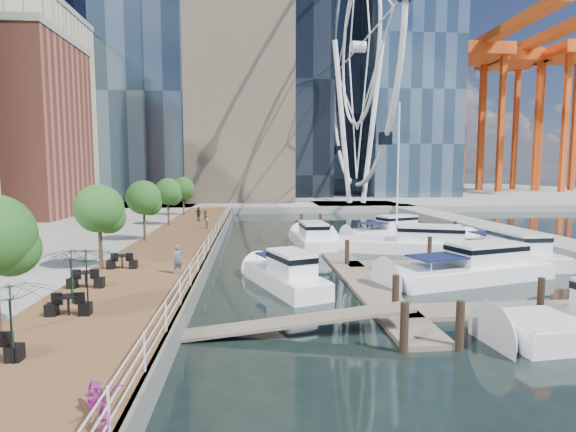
# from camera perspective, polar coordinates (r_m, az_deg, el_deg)

# --- Properties ---
(ground) EXTENTS (520.00, 520.00, 0.00)m
(ground) POSITION_cam_1_polar(r_m,az_deg,el_deg) (21.88, 4.14, -11.02)
(ground) COLOR black
(ground) RESTS_ON ground
(boardwalk) EXTENTS (6.00, 60.00, 1.00)m
(boardwalk) POSITION_cam_1_polar(r_m,az_deg,el_deg) (36.63, -13.67, -3.54)
(boardwalk) COLOR brown
(boardwalk) RESTS_ON ground
(seawall) EXTENTS (0.25, 60.00, 1.00)m
(seawall) POSITION_cam_1_polar(r_m,az_deg,el_deg) (36.28, -8.98, -3.53)
(seawall) COLOR #595954
(seawall) RESTS_ON ground
(land_far) EXTENTS (200.00, 114.00, 1.00)m
(land_far) POSITION_cam_1_polar(r_m,az_deg,el_deg) (122.88, -3.15, 3.04)
(land_far) COLOR gray
(land_far) RESTS_ON ground
(breakwater) EXTENTS (4.00, 60.00, 1.00)m
(breakwater) POSITION_cam_1_polar(r_m,az_deg,el_deg) (47.23, 24.88, -1.85)
(breakwater) COLOR gray
(breakwater) RESTS_ON ground
(pier) EXTENTS (14.00, 12.00, 1.00)m
(pier) POSITION_cam_1_polar(r_m,az_deg,el_deg) (74.94, 8.66, 1.24)
(pier) COLOR gray
(pier) RESTS_ON ground
(railing) EXTENTS (0.10, 60.00, 1.05)m
(railing) POSITION_cam_1_polar(r_m,az_deg,el_deg) (36.13, -9.16, -1.93)
(railing) COLOR white
(railing) RESTS_ON boardwalk
(floating_docks) EXTENTS (16.00, 34.00, 2.60)m
(floating_docks) POSITION_cam_1_polar(r_m,az_deg,el_deg) (33.18, 15.21, -4.55)
(floating_docks) COLOR #6D6051
(floating_docks) RESTS_ON ground
(ferris_wheel) EXTENTS (5.80, 45.60, 47.80)m
(ferris_wheel) POSITION_cam_1_polar(r_m,az_deg,el_deg) (77.25, 8.96, 20.39)
(ferris_wheel) COLOR white
(ferris_wheel) RESTS_ON ground
(port_cranes) EXTENTS (40.00, 52.00, 38.00)m
(port_cranes) POSITION_cam_1_polar(r_m,az_deg,el_deg) (136.96, 27.07, 10.87)
(port_cranes) COLOR #D84C14
(port_cranes) RESTS_ON ground
(street_trees) EXTENTS (2.60, 42.60, 4.60)m
(street_trees) POSITION_cam_1_polar(r_m,az_deg,el_deg) (35.70, -17.87, 2.23)
(street_trees) COLOR #3F2B1C
(street_trees) RESTS_ON ground
(cafe_tables) EXTENTS (2.50, 13.70, 0.74)m
(cafe_tables) POSITION_cam_1_polar(r_m,az_deg,el_deg) (20.62, -25.11, -8.65)
(cafe_tables) COLOR black
(cafe_tables) RESTS_ON ground
(yacht_foreground) EXTENTS (11.49, 5.97, 2.15)m
(yacht_foreground) POSITION_cam_1_polar(r_m,az_deg,el_deg) (28.18, 21.96, -7.61)
(yacht_foreground) COLOR white
(yacht_foreground) RESTS_ON ground
(bicycle) EXTENTS (1.48, 1.94, 0.98)m
(bicycle) POSITION_cam_1_polar(r_m,az_deg,el_deg) (11.03, -22.83, -20.61)
(bicycle) COLOR #83136C
(bicycle) RESTS_ON boardwalk
(pedestrian_near) EXTENTS (0.65, 0.61, 1.50)m
(pedestrian_near) POSITION_cam_1_polar(r_m,az_deg,el_deg) (24.00, -13.80, -5.37)
(pedestrian_near) COLOR #4C5166
(pedestrian_near) RESTS_ON boardwalk
(pedestrian_mid) EXTENTS (0.69, 0.88, 1.80)m
(pedestrian_mid) POSITION_cam_1_polar(r_m,az_deg,el_deg) (41.86, -10.48, -0.39)
(pedestrian_mid) COLOR #807158
(pedestrian_mid) RESTS_ON boardwalk
(pedestrian_far) EXTENTS (0.94, 0.83, 1.52)m
(pedestrian_far) POSITION_cam_1_polar(r_m,az_deg,el_deg) (48.49, -11.27, 0.26)
(pedestrian_far) COLOR #2E323A
(pedestrian_far) RESTS_ON boardwalk
(moored_yachts) EXTENTS (20.47, 29.98, 11.50)m
(moored_yachts) POSITION_cam_1_polar(r_m,az_deg,el_deg) (34.84, 15.59, -4.89)
(moored_yachts) COLOR white
(moored_yachts) RESTS_ON ground
(cafe_seating) EXTENTS (4.49, 8.70, 2.51)m
(cafe_seating) POSITION_cam_1_polar(r_m,az_deg,el_deg) (17.69, -26.66, -8.33)
(cafe_seating) COLOR #0D311C
(cafe_seating) RESTS_ON ground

